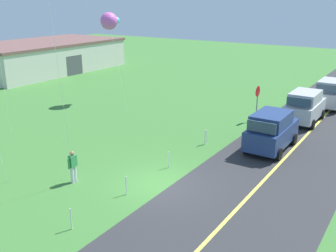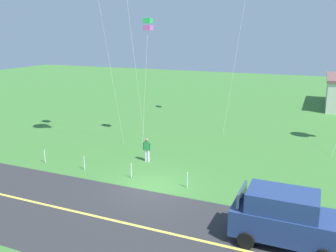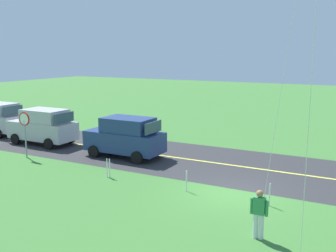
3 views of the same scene
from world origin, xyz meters
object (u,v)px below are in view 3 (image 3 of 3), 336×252
(car_suv_foreground, at_px, (126,137))
(car_parked_east_near, at_px, (43,126))
(person_adult_near, at_px, (259,213))
(stop_sign, at_px, (25,126))

(car_suv_foreground, xyz_separation_m, car_parked_east_near, (6.44, -0.21, 0.00))
(car_suv_foreground, bearing_deg, car_parked_east_near, -1.88)
(car_suv_foreground, xyz_separation_m, person_adult_near, (-9.39, 6.43, -0.29))
(car_parked_east_near, relative_size, person_adult_near, 2.75)
(car_parked_east_near, bearing_deg, car_suv_foreground, 178.12)
(stop_sign, height_order, person_adult_near, stop_sign)
(car_suv_foreground, bearing_deg, stop_sign, 29.51)
(car_suv_foreground, relative_size, stop_sign, 1.72)
(car_suv_foreground, relative_size, person_adult_near, 2.75)
(car_parked_east_near, distance_m, person_adult_near, 17.17)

